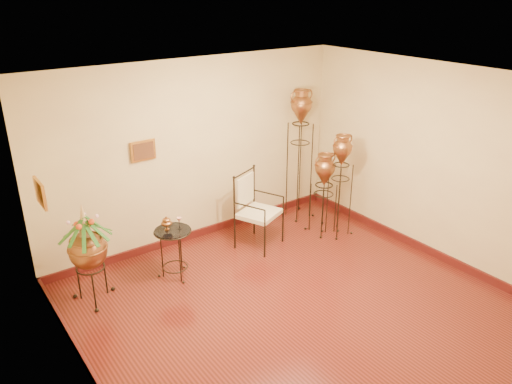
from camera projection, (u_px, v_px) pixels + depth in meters
ground at (301, 311)px, 6.17m from camera, size 5.00×5.00×0.00m
room_shell at (306, 181)px, 5.50m from camera, size 5.02×5.02×2.81m
amphora_tall at (300, 153)px, 8.28m from camera, size 0.53×0.53×2.22m
amphora_mid at (340, 185)px, 7.78m from camera, size 0.38×0.38×1.67m
amphora_short at (324, 193)px, 7.92m from camera, size 0.43×0.43×1.35m
planter_urn at (87, 247)px, 6.10m from camera, size 0.91×0.91×1.38m
armchair at (259, 210)px, 7.52m from camera, size 0.84×0.82×1.16m
side_table at (174, 252)px, 6.77m from camera, size 0.55×0.55×0.90m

